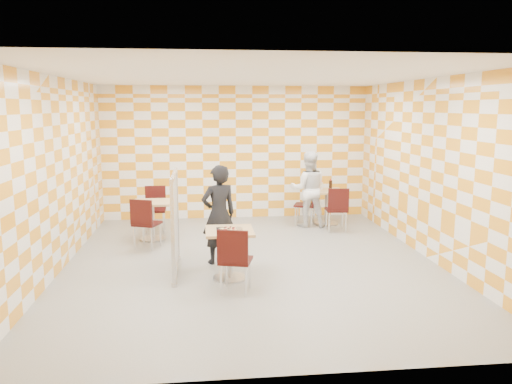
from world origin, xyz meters
TOP-DOWN VIEW (x-y plane):
  - room_shell at (0.00, 0.54)m, footprint 7.00×7.00m
  - main_table at (-0.39, -0.71)m, footprint 0.70×0.70m
  - second_table at (1.91, 2.60)m, footprint 0.70×0.70m
  - empty_table at (-1.74, 1.69)m, footprint 0.70×0.70m
  - chair_main_front at (-0.36, -1.34)m, footprint 0.52×0.53m
  - chair_second_front at (1.94, 1.85)m, footprint 0.45×0.46m
  - chair_second_side at (1.50, 2.48)m, footprint 0.55×0.54m
  - chair_empty_near at (-1.82, 1.02)m, footprint 0.55×0.56m
  - chair_empty_far at (-1.74, 2.40)m, footprint 0.42×0.43m
  - partition at (-1.20, -0.33)m, footprint 0.08×1.38m
  - man_dark at (-0.52, 0.10)m, footprint 0.69×0.57m
  - man_white at (1.47, 2.46)m, footprint 0.84×0.69m
  - pizza_on_foil at (-0.39, -0.72)m, footprint 0.40×0.40m
  - sport_bottle at (1.82, 2.74)m, footprint 0.06×0.06m
  - soda_bottle at (2.01, 2.69)m, footprint 0.07×0.07m

SIDE VIEW (x-z plane):
  - main_table at x=-0.39m, z-range 0.13..0.88m
  - second_table at x=1.91m, z-range 0.13..0.88m
  - empty_table at x=-1.74m, z-range 0.13..0.88m
  - chair_main_front at x=-0.36m, z-range 0.08..1.01m
  - chair_second_front at x=1.94m, z-range 0.08..1.01m
  - chair_second_side at x=1.50m, z-range 0.08..1.01m
  - chair_empty_near at x=-1.82m, z-range 0.08..1.01m
  - chair_empty_far at x=-1.74m, z-range 0.08..1.01m
  - pizza_on_foil at x=-0.39m, z-range 0.74..0.79m
  - partition at x=-1.20m, z-range 0.02..1.57m
  - man_white at x=1.47m, z-range 0.00..1.61m
  - man_dark at x=-0.52m, z-range 0.00..1.62m
  - sport_bottle at x=1.82m, z-range 0.74..0.94m
  - soda_bottle at x=2.01m, z-range 0.74..0.97m
  - room_shell at x=0.00m, z-range -2.00..5.00m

